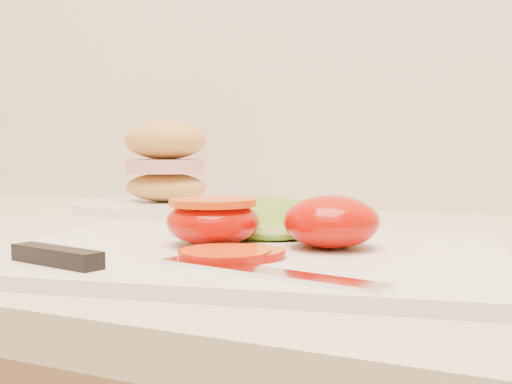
% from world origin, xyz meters
% --- Properties ---
extents(cutting_board, '(0.45, 0.36, 0.01)m').
position_xyz_m(cutting_board, '(-0.41, 1.54, 0.94)').
color(cutting_board, silver).
rests_on(cutting_board, counter).
extents(tomato_half_dome, '(0.08, 0.08, 0.04)m').
position_xyz_m(tomato_half_dome, '(-0.35, 1.58, 0.96)').
color(tomato_half_dome, '#BC1200').
rests_on(tomato_half_dome, cutting_board).
extents(tomato_half_cut, '(0.08, 0.08, 0.04)m').
position_xyz_m(tomato_half_cut, '(-0.45, 1.55, 0.96)').
color(tomato_half_cut, '#BC1200').
rests_on(tomato_half_cut, cutting_board).
extents(tomato_slice_0, '(0.07, 0.07, 0.01)m').
position_xyz_m(tomato_slice_0, '(-0.41, 1.49, 0.94)').
color(tomato_slice_0, orange).
rests_on(tomato_slice_0, cutting_board).
extents(tomato_slice_1, '(0.06, 0.06, 0.01)m').
position_xyz_m(tomato_slice_1, '(-0.40, 1.51, 0.94)').
color(tomato_slice_1, orange).
rests_on(tomato_slice_1, cutting_board).
extents(lettuce_leaf_0, '(0.19, 0.16, 0.03)m').
position_xyz_m(lettuce_leaf_0, '(-0.44, 1.62, 0.95)').
color(lettuce_leaf_0, olive).
rests_on(lettuce_leaf_0, cutting_board).
extents(lettuce_leaf_1, '(0.15, 0.14, 0.03)m').
position_xyz_m(lettuce_leaf_1, '(-0.39, 1.64, 0.95)').
color(lettuce_leaf_1, olive).
rests_on(lettuce_leaf_1, cutting_board).
extents(knife, '(0.27, 0.07, 0.01)m').
position_xyz_m(knife, '(-0.44, 1.44, 0.94)').
color(knife, silver).
rests_on(knife, cutting_board).
extents(sandwich_plate, '(0.26, 0.26, 0.13)m').
position_xyz_m(sandwich_plate, '(-0.71, 1.87, 0.98)').
color(sandwich_plate, white).
rests_on(sandwich_plate, counter).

